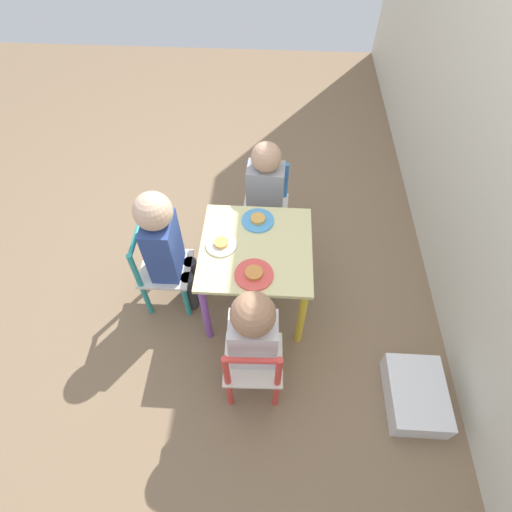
# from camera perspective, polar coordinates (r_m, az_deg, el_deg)

# --- Properties ---
(ground_plane) EXTENTS (6.00, 6.00, 0.00)m
(ground_plane) POSITION_cam_1_polar(r_m,az_deg,el_deg) (2.29, 0.00, -6.22)
(ground_plane) COLOR #7F664C
(kids_table) EXTENTS (0.53, 0.53, 0.48)m
(kids_table) POSITION_cam_1_polar(r_m,az_deg,el_deg) (1.96, 0.00, -0.15)
(kids_table) COLOR beige
(kids_table) RESTS_ON ground_plane
(chair_red) EXTENTS (0.27, 0.27, 0.51)m
(chair_red) POSITION_cam_1_polar(r_m,az_deg,el_deg) (1.84, -0.41, -15.38)
(chair_red) COLOR silver
(chair_red) RESTS_ON ground_plane
(chair_blue) EXTENTS (0.27, 0.27, 0.51)m
(chair_blue) POSITION_cam_1_polar(r_m,az_deg,el_deg) (2.40, 1.38, 7.06)
(chair_blue) COLOR silver
(chair_blue) RESTS_ON ground_plane
(chair_teal) EXTENTS (0.26, 0.26, 0.51)m
(chair_teal) POSITION_cam_1_polar(r_m,az_deg,el_deg) (2.15, -13.33, -2.05)
(chair_teal) COLOR silver
(chair_teal) RESTS_ON ground_plane
(child_right) EXTENTS (0.23, 0.20, 0.72)m
(child_right) POSITION_cam_1_polar(r_m,az_deg,el_deg) (1.69, -0.38, -10.99)
(child_right) COLOR #38383D
(child_right) RESTS_ON ground_plane
(child_left) EXTENTS (0.22, 0.21, 0.73)m
(child_left) POSITION_cam_1_polar(r_m,az_deg,el_deg) (2.22, 1.32, 9.31)
(child_left) COLOR #4C608E
(child_left) RESTS_ON ground_plane
(child_front) EXTENTS (0.20, 0.22, 0.78)m
(child_front) POSITION_cam_1_polar(r_m,az_deg,el_deg) (1.96, -12.88, 1.72)
(child_front) COLOR #38383D
(child_front) RESTS_ON ground_plane
(plate_right) EXTENTS (0.18, 0.18, 0.03)m
(plate_right) POSITION_cam_1_polar(r_m,az_deg,el_deg) (1.79, -0.30, -2.61)
(plate_right) COLOR #E54C47
(plate_right) RESTS_ON kids_table
(plate_left) EXTENTS (0.16, 0.16, 0.03)m
(plate_left) POSITION_cam_1_polar(r_m,az_deg,el_deg) (2.00, 0.27, 5.16)
(plate_left) COLOR #4C9EE0
(plate_left) RESTS_ON kids_table
(plate_front) EXTENTS (0.15, 0.15, 0.03)m
(plate_front) POSITION_cam_1_polar(r_m,az_deg,el_deg) (1.90, -4.97, 1.70)
(plate_front) COLOR white
(plate_front) RESTS_ON kids_table
(storage_bin) EXTENTS (0.35, 0.26, 0.12)m
(storage_bin) POSITION_cam_1_polar(r_m,az_deg,el_deg) (2.13, 21.83, -17.94)
(storage_bin) COLOR silver
(storage_bin) RESTS_ON ground_plane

